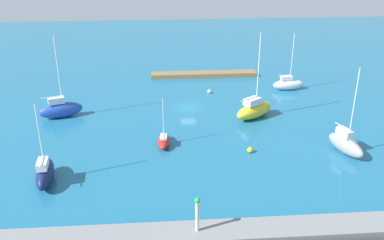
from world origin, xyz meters
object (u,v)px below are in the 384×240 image
(sailboat_blue_mid_basin, at_px, (61,109))
(sailboat_yellow_by_breakwater, at_px, (254,109))
(sailboat_white_near_pier, at_px, (288,84))
(mooring_buoy_yellow, at_px, (250,150))
(sailboat_navy_far_south, at_px, (45,173))
(pier_dock, at_px, (204,74))
(mooring_buoy_white, at_px, (209,91))
(sailboat_gray_off_beacon, at_px, (346,144))
(sailboat_red_inner_mooring, at_px, (164,140))
(harbor_beacon, at_px, (197,212))

(sailboat_blue_mid_basin, distance_m, sailboat_yellow_by_breakwater, 31.17)
(sailboat_white_near_pier, bearing_deg, mooring_buoy_yellow, -120.54)
(sailboat_white_near_pier, distance_m, sailboat_navy_far_south, 48.53)
(sailboat_blue_mid_basin, distance_m, sailboat_white_near_pier, 41.53)
(pier_dock, bearing_deg, mooring_buoy_white, 89.92)
(sailboat_blue_mid_basin, relative_size, sailboat_white_near_pier, 1.23)
(sailboat_gray_off_beacon, xyz_separation_m, mooring_buoy_white, (15.72, -24.57, -0.99))
(sailboat_red_inner_mooring, bearing_deg, mooring_buoy_white, -19.83)
(sailboat_white_near_pier, bearing_deg, sailboat_yellow_by_breakwater, -130.08)
(sailboat_yellow_by_breakwater, height_order, mooring_buoy_white, sailboat_yellow_by_breakwater)
(sailboat_navy_far_south, bearing_deg, pier_dock, -35.68)
(mooring_buoy_yellow, bearing_deg, sailboat_red_inner_mooring, -15.02)
(harbor_beacon, relative_size, sailboat_blue_mid_basin, 0.28)
(sailboat_yellow_by_breakwater, bearing_deg, sailboat_gray_off_beacon, -87.94)
(sailboat_gray_off_beacon, relative_size, mooring_buoy_white, 17.10)
(sailboat_white_near_pier, relative_size, mooring_buoy_white, 15.29)
(sailboat_gray_off_beacon, bearing_deg, sailboat_red_inner_mooring, -117.29)
(sailboat_red_inner_mooring, distance_m, sailboat_navy_far_south, 16.74)
(sailboat_blue_mid_basin, distance_m, sailboat_gray_off_beacon, 43.65)
(sailboat_blue_mid_basin, relative_size, sailboat_gray_off_beacon, 1.10)
(harbor_beacon, height_order, sailboat_yellow_by_breakwater, sailboat_yellow_by_breakwater)
(sailboat_blue_mid_basin, height_order, sailboat_navy_far_south, sailboat_blue_mid_basin)
(sailboat_blue_mid_basin, bearing_deg, sailboat_navy_far_south, -103.08)
(sailboat_blue_mid_basin, height_order, sailboat_gray_off_beacon, sailboat_blue_mid_basin)
(sailboat_yellow_by_breakwater, bearing_deg, sailboat_blue_mid_basin, 139.88)
(pier_dock, distance_m, sailboat_yellow_by_breakwater, 22.78)
(pier_dock, relative_size, sailboat_white_near_pier, 2.02)
(sailboat_red_inner_mooring, height_order, sailboat_white_near_pier, sailboat_white_near_pier)
(sailboat_red_inner_mooring, bearing_deg, sailboat_blue_mid_basin, 59.19)
(mooring_buoy_white, bearing_deg, sailboat_blue_mid_basin, 20.28)
(sailboat_gray_off_beacon, relative_size, mooring_buoy_yellow, 15.60)
(mooring_buoy_white, relative_size, mooring_buoy_yellow, 0.91)
(sailboat_gray_off_beacon, relative_size, sailboat_navy_far_south, 1.22)
(harbor_beacon, relative_size, sailboat_red_inner_mooring, 0.53)
(sailboat_blue_mid_basin, distance_m, sailboat_navy_far_south, 20.01)
(pier_dock, height_order, sailboat_white_near_pier, sailboat_white_near_pier)
(pier_dock, xyz_separation_m, sailboat_blue_mid_basin, (25.19, 19.48, 1.02))
(sailboat_gray_off_beacon, bearing_deg, pier_dock, -173.43)
(harbor_beacon, xyz_separation_m, sailboat_red_inner_mooring, (2.85, -20.84, -2.81))
(sailboat_blue_mid_basin, bearing_deg, sailboat_yellow_by_breakwater, -23.77)
(sailboat_yellow_by_breakwater, bearing_deg, pier_dock, 69.47)
(harbor_beacon, relative_size, sailboat_yellow_by_breakwater, 0.27)
(sailboat_red_inner_mooring, height_order, sailboat_gray_off_beacon, sailboat_gray_off_beacon)
(sailboat_red_inner_mooring, height_order, mooring_buoy_white, sailboat_red_inner_mooring)
(sailboat_red_inner_mooring, height_order, sailboat_yellow_by_breakwater, sailboat_yellow_by_breakwater)
(sailboat_red_inner_mooring, relative_size, sailboat_navy_far_south, 0.70)
(mooring_buoy_white, height_order, mooring_buoy_yellow, mooring_buoy_yellow)
(pier_dock, bearing_deg, sailboat_yellow_by_breakwater, 104.98)
(sailboat_yellow_by_breakwater, bearing_deg, harbor_beacon, -147.39)
(pier_dock, height_order, sailboat_gray_off_beacon, sailboat_gray_off_beacon)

